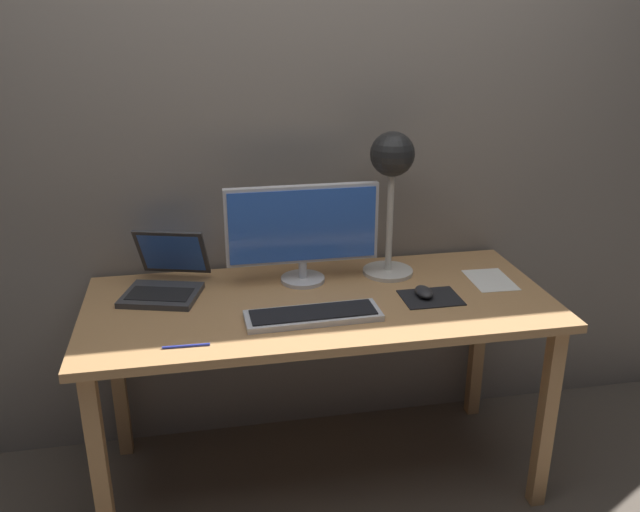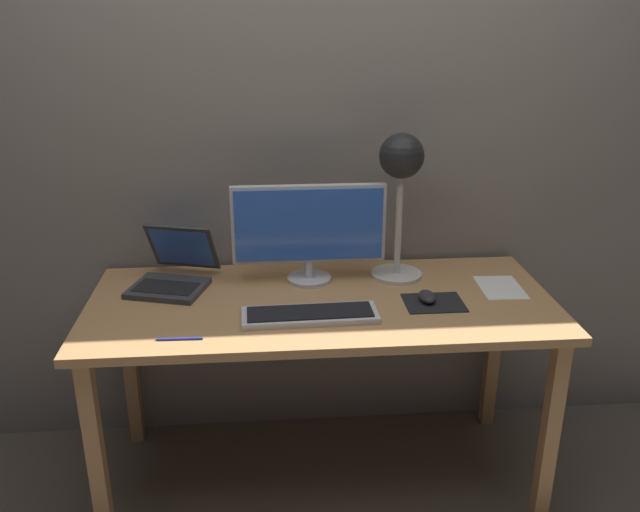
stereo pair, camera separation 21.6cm
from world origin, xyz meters
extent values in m
plane|color=brown|center=(0.00, 0.00, 0.00)|extent=(4.80, 4.80, 0.00)
cube|color=gray|center=(0.00, 0.40, 1.30)|extent=(4.80, 0.06, 2.60)
cube|color=tan|center=(0.00, 0.00, 0.72)|extent=(1.60, 0.70, 0.03)
cube|color=tan|center=(-0.74, -0.29, 0.35)|extent=(0.05, 0.05, 0.71)
cube|color=tan|center=(0.74, -0.29, 0.35)|extent=(0.05, 0.05, 0.71)
cube|color=tan|center=(-0.74, 0.29, 0.35)|extent=(0.05, 0.05, 0.71)
cube|color=tan|center=(0.74, 0.29, 0.35)|extent=(0.05, 0.05, 0.71)
cylinder|color=silver|center=(-0.03, 0.17, 0.75)|extent=(0.16, 0.16, 0.01)
cylinder|color=silver|center=(-0.03, 0.17, 0.79)|extent=(0.03, 0.03, 0.06)
cube|color=silver|center=(-0.03, 0.17, 0.96)|extent=(0.55, 0.03, 0.28)
cube|color=blue|center=(-0.03, 0.15, 0.96)|extent=(0.53, 0.00, 0.26)
cube|color=silver|center=(-0.05, -0.14, 0.75)|extent=(0.44, 0.15, 0.02)
cube|color=black|center=(-0.05, -0.14, 0.76)|extent=(0.41, 0.12, 0.01)
cube|color=#38383A|center=(-0.54, 0.12, 0.75)|extent=(0.30, 0.27, 0.02)
cube|color=black|center=(-0.54, 0.10, 0.76)|extent=(0.24, 0.17, 0.00)
cube|color=#38383A|center=(-0.49, 0.26, 0.85)|extent=(0.27, 0.17, 0.19)
cube|color=blue|center=(-0.49, 0.26, 0.85)|extent=(0.24, 0.15, 0.16)
cylinder|color=beige|center=(0.30, 0.18, 0.75)|extent=(0.19, 0.19, 0.01)
cylinder|color=silver|center=(0.30, 0.18, 0.96)|extent=(0.02, 0.02, 0.41)
sphere|color=black|center=(0.30, 0.18, 1.20)|extent=(0.16, 0.16, 0.16)
sphere|color=#FFEAB2|center=(0.30, 0.17, 1.16)|extent=(0.06, 0.06, 0.06)
cube|color=black|center=(0.38, -0.06, 0.74)|extent=(0.20, 0.16, 0.00)
ellipsoid|color=#28282B|center=(0.36, -0.05, 0.76)|extent=(0.06, 0.10, 0.03)
cube|color=white|center=(0.65, 0.05, 0.74)|extent=(0.16, 0.22, 0.00)
cylinder|color=#2633A5|center=(-0.45, -0.26, 0.74)|extent=(0.14, 0.01, 0.01)
camera|label=1|loc=(-0.39, -2.04, 1.69)|focal=37.12mm
camera|label=2|loc=(-0.18, -2.06, 1.69)|focal=37.12mm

